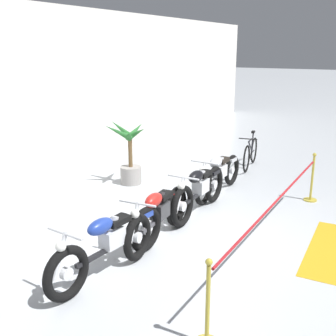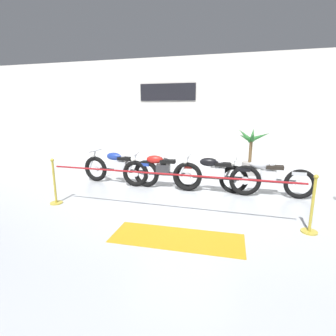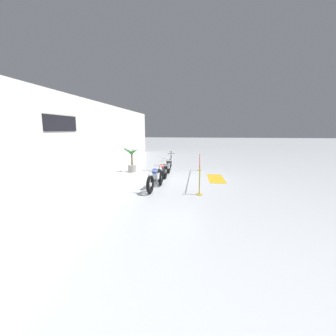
{
  "view_description": "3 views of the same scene",
  "coord_description": "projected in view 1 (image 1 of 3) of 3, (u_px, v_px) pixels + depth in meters",
  "views": [
    {
      "loc": [
        -6.31,
        -2.83,
        3.18
      ],
      "look_at": [
        0.58,
        1.15,
        0.89
      ],
      "focal_mm": 45.0,
      "sensor_mm": 36.0,
      "label": 1
    },
    {
      "loc": [
        1.37,
        -6.0,
        2.14
      ],
      "look_at": [
        -0.61,
        0.93,
        0.49
      ],
      "focal_mm": 28.0,
      "sensor_mm": 36.0,
      "label": 2
    },
    {
      "loc": [
        -11.26,
        -1.18,
        2.53
      ],
      "look_at": [
        -0.88,
        0.27,
        0.72
      ],
      "focal_mm": 24.0,
      "sensor_mm": 36.0,
      "label": 3
    }
  ],
  "objects": [
    {
      "name": "motorcycle_red_1",
      "position": [
        158.0,
        215.0,
        7.06
      ],
      "size": [
        2.21,
        0.62,
        0.95
      ],
      "color": "black",
      "rests_on": "ground"
    },
    {
      "name": "stanchion_far_left",
      "position": [
        255.0,
        238.0,
        5.76
      ],
      "size": [
        5.31,
        0.28,
        1.05
      ],
      "color": "gold",
      "rests_on": "ground"
    },
    {
      "name": "potted_palm_left_of_row",
      "position": [
        129.0,
        157.0,
        10.03
      ],
      "size": [
        1.06,
        1.03,
        1.55
      ],
      "color": "gray",
      "rests_on": "ground"
    },
    {
      "name": "stanchion_mid_left",
      "position": [
        312.0,
        185.0,
        8.97
      ],
      "size": [
        0.28,
        0.28,
        1.05
      ],
      "color": "gold",
      "rests_on": "ground"
    },
    {
      "name": "floor_banner",
      "position": [
        335.0,
        250.0,
        6.83
      ],
      "size": [
        2.25,
        0.9,
        0.01
      ],
      "primitive_type": "cube",
      "rotation": [
        0.0,
        0.0,
        0.04
      ],
      "color": "#B78E19",
      "rests_on": "ground"
    },
    {
      "name": "motorcycle_blue_0",
      "position": [
        110.0,
        243.0,
        6.04
      ],
      "size": [
        2.42,
        0.62,
        0.95
      ],
      "color": "black",
      "rests_on": "ground"
    },
    {
      "name": "ground_plane",
      "position": [
        208.0,
        233.0,
        7.49
      ],
      "size": [
        120.0,
        120.0,
        0.0
      ],
      "primitive_type": "plane",
      "color": "#B2B7BC"
    },
    {
      "name": "motorcycle_black_2",
      "position": [
        199.0,
        190.0,
        8.25
      ],
      "size": [
        2.24,
        0.62,
        0.96
      ],
      "color": "black",
      "rests_on": "ground"
    },
    {
      "name": "bicycle",
      "position": [
        250.0,
        153.0,
        11.47
      ],
      "size": [
        1.73,
        0.48,
        0.97
      ],
      "color": "black",
      "rests_on": "ground"
    },
    {
      "name": "motorcycle_silver_3",
      "position": [
        218.0,
        174.0,
        9.32
      ],
      "size": [
        2.28,
        0.62,
        0.94
      ],
      "color": "black",
      "rests_on": "ground"
    },
    {
      "name": "back_wall",
      "position": [
        1.0,
        97.0,
        9.37
      ],
      "size": [
        28.0,
        0.29,
        4.2
      ],
      "color": "silver",
      "rests_on": "ground"
    }
  ]
}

